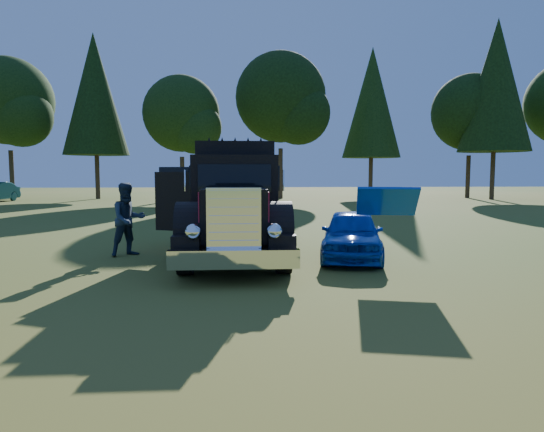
{
  "coord_description": "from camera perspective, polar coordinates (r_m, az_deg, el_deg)",
  "views": [
    {
      "loc": [
        0.61,
        -10.09,
        2.2
      ],
      "look_at": [
        1.38,
        1.51,
        1.14
      ],
      "focal_mm": 32.0,
      "sensor_mm": 36.0,
      "label": 1
    }
  ],
  "objects": [
    {
      "name": "ground",
      "position": [
        10.34,
        -7.16,
        -7.11
      ],
      "size": [
        120.0,
        120.0,
        0.0
      ],
      "primitive_type": "plane",
      "color": "#2E5719",
      "rests_on": "ground"
    },
    {
      "name": "treeline",
      "position": [
        38.1,
        -8.18,
        13.45
      ],
      "size": [
        72.1,
        24.04,
        14.21
      ],
      "color": "#2D2116",
      "rests_on": "ground"
    },
    {
      "name": "diamond_t_truck",
      "position": [
        12.45,
        -4.38,
        0.96
      ],
      "size": [
        3.31,
        7.16,
        3.0
      ],
      "color": "black",
      "rests_on": "ground"
    },
    {
      "name": "hotrod_coupe",
      "position": [
        12.45,
        9.41,
        -2.08
      ],
      "size": [
        2.26,
        4.21,
        1.89
      ],
      "color": "#062494",
      "rests_on": "ground"
    },
    {
      "name": "spectator_near",
      "position": [
        12.79,
        -10.6,
        -1.22
      ],
      "size": [
        0.47,
        0.63,
        1.57
      ],
      "primitive_type": "imported",
      "rotation": [
        0.0,
        0.0,
        1.4
      ],
      "color": "#20264C",
      "rests_on": "ground"
    },
    {
      "name": "spectator_far",
      "position": [
        13.23,
        -16.57,
        -0.38
      ],
      "size": [
        1.18,
        1.14,
        1.92
      ],
      "primitive_type": "imported",
      "rotation": [
        0.0,
        0.0,
        0.62
      ],
      "color": "#1C2C42",
      "rests_on": "ground"
    }
  ]
}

